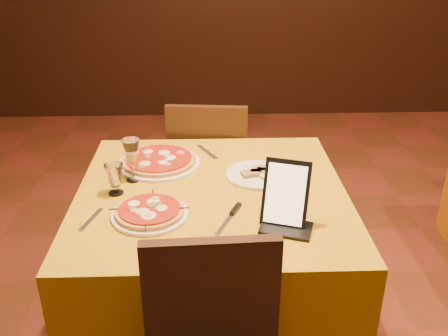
{
  "coord_description": "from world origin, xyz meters",
  "views": [
    {
      "loc": [
        -0.59,
        -1.32,
        1.72
      ],
      "look_at": [
        -0.53,
        0.46,
        0.86
      ],
      "focal_mm": 40.0,
      "sensor_mm": 36.0,
      "label": 1
    }
  ],
  "objects_px": {
    "main_table": "(213,265)",
    "tablet": "(286,193)",
    "pizza_far": "(159,162)",
    "water_glass": "(115,179)",
    "pizza_near": "(150,213)",
    "chair_main_far": "(210,171)",
    "wine_glass": "(132,160)"
  },
  "relations": [
    {
      "from": "main_table",
      "to": "tablet",
      "type": "bearing_deg",
      "value": -44.4
    },
    {
      "from": "pizza_far",
      "to": "water_glass",
      "type": "bearing_deg",
      "value": -119.4
    },
    {
      "from": "water_glass",
      "to": "tablet",
      "type": "xyz_separation_m",
      "value": [
        0.65,
        -0.24,
        0.06
      ]
    },
    {
      "from": "pizza_near",
      "to": "water_glass",
      "type": "relative_size",
      "value": 2.2
    },
    {
      "from": "chair_main_far",
      "to": "pizza_near",
      "type": "height_order",
      "value": "chair_main_far"
    },
    {
      "from": "main_table",
      "to": "pizza_far",
      "type": "relative_size",
      "value": 2.95
    },
    {
      "from": "tablet",
      "to": "main_table",
      "type": "bearing_deg",
      "value": 154.07
    },
    {
      "from": "main_table",
      "to": "pizza_near",
      "type": "relative_size",
      "value": 3.84
    },
    {
      "from": "chair_main_far",
      "to": "pizza_far",
      "type": "bearing_deg",
      "value": 71.43
    },
    {
      "from": "chair_main_far",
      "to": "pizza_near",
      "type": "xyz_separation_m",
      "value": [
        -0.23,
        -0.98,
        0.31
      ]
    },
    {
      "from": "pizza_near",
      "to": "wine_glass",
      "type": "distance_m",
      "value": 0.33
    },
    {
      "from": "main_table",
      "to": "wine_glass",
      "type": "relative_size",
      "value": 5.79
    },
    {
      "from": "main_table",
      "to": "tablet",
      "type": "distance_m",
      "value": 0.62
    },
    {
      "from": "pizza_near",
      "to": "pizza_far",
      "type": "distance_m",
      "value": 0.45
    },
    {
      "from": "main_table",
      "to": "tablet",
      "type": "relative_size",
      "value": 4.51
    },
    {
      "from": "water_glass",
      "to": "chair_main_far",
      "type": "bearing_deg",
      "value": 64.16
    },
    {
      "from": "wine_glass",
      "to": "chair_main_far",
      "type": "bearing_deg",
      "value": 64.1
    },
    {
      "from": "chair_main_far",
      "to": "pizza_far",
      "type": "height_order",
      "value": "chair_main_far"
    },
    {
      "from": "pizza_far",
      "to": "wine_glass",
      "type": "distance_m",
      "value": 0.2
    },
    {
      "from": "wine_glass",
      "to": "pizza_far",
      "type": "bearing_deg",
      "value": 57.74
    },
    {
      "from": "pizza_far",
      "to": "water_glass",
      "type": "height_order",
      "value": "water_glass"
    },
    {
      "from": "main_table",
      "to": "pizza_far",
      "type": "bearing_deg",
      "value": 133.01
    },
    {
      "from": "wine_glass",
      "to": "tablet",
      "type": "height_order",
      "value": "tablet"
    },
    {
      "from": "chair_main_far",
      "to": "pizza_near",
      "type": "relative_size",
      "value": 3.18
    },
    {
      "from": "pizza_near",
      "to": "water_glass",
      "type": "distance_m",
      "value": 0.24
    },
    {
      "from": "chair_main_far",
      "to": "tablet",
      "type": "xyz_separation_m",
      "value": [
        0.26,
        -1.04,
        0.41
      ]
    },
    {
      "from": "pizza_far",
      "to": "pizza_near",
      "type": "bearing_deg",
      "value": -89.61
    },
    {
      "from": "tablet",
      "to": "pizza_far",
      "type": "bearing_deg",
      "value": 152.81
    },
    {
      "from": "tablet",
      "to": "pizza_near",
      "type": "bearing_deg",
      "value": -168.21
    },
    {
      "from": "chair_main_far",
      "to": "wine_glass",
      "type": "relative_size",
      "value": 4.79
    },
    {
      "from": "main_table",
      "to": "water_glass",
      "type": "height_order",
      "value": "water_glass"
    },
    {
      "from": "main_table",
      "to": "chair_main_far",
      "type": "distance_m",
      "value": 0.79
    }
  ]
}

